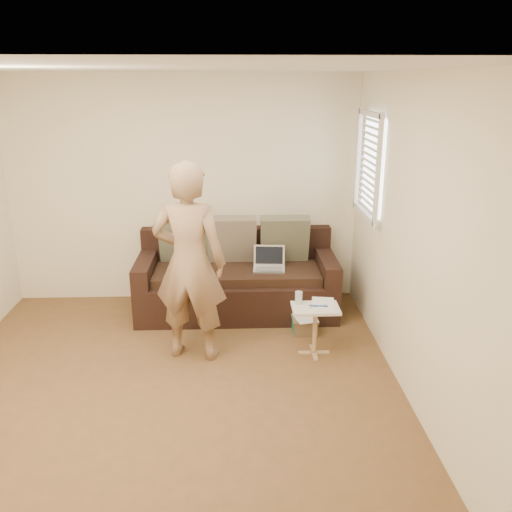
# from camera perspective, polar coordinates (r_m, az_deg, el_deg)

# --- Properties ---
(floor) EXTENTS (4.50, 4.50, 0.00)m
(floor) POSITION_cam_1_polar(r_m,az_deg,el_deg) (4.70, -9.39, -14.67)
(floor) COLOR brown
(floor) RESTS_ON ground
(ceiling) EXTENTS (4.50, 4.50, 0.00)m
(ceiling) POSITION_cam_1_polar(r_m,az_deg,el_deg) (3.96, -11.43, 18.86)
(ceiling) COLOR white
(ceiling) RESTS_ON wall_back
(wall_back) EXTENTS (4.00, 0.00, 4.00)m
(wall_back) POSITION_cam_1_polar(r_m,az_deg,el_deg) (6.31, -7.65, 6.82)
(wall_back) COLOR #F2E3BD
(wall_back) RESTS_ON ground
(wall_front) EXTENTS (4.00, 0.00, 4.00)m
(wall_front) POSITION_cam_1_polar(r_m,az_deg,el_deg) (2.15, -18.48, -17.88)
(wall_front) COLOR #F2E3BD
(wall_front) RESTS_ON ground
(wall_right) EXTENTS (0.00, 4.50, 4.50)m
(wall_right) POSITION_cam_1_polar(r_m,az_deg,el_deg) (4.34, 16.82, 0.93)
(wall_right) COLOR #F2E3BD
(wall_right) RESTS_ON ground
(window_blinds) EXTENTS (0.12, 0.88, 1.08)m
(window_blinds) POSITION_cam_1_polar(r_m,az_deg,el_deg) (5.65, 11.86, 9.38)
(window_blinds) COLOR white
(window_blinds) RESTS_ON wall_right
(sofa) EXTENTS (2.20, 0.95, 0.85)m
(sofa) POSITION_cam_1_polar(r_m,az_deg,el_deg) (6.07, -2.03, -2.10)
(sofa) COLOR black
(sofa) RESTS_ON ground
(pillow_left) EXTENTS (0.55, 0.29, 0.57)m
(pillow_left) POSITION_cam_1_polar(r_m,az_deg,el_deg) (6.20, -7.64, 1.75)
(pillow_left) COLOR #4F533D
(pillow_left) RESTS_ON sofa
(pillow_mid) EXTENTS (0.55, 0.27, 0.57)m
(pillow_mid) POSITION_cam_1_polar(r_m,az_deg,el_deg) (6.15, -2.55, 1.76)
(pillow_mid) COLOR brown
(pillow_mid) RESTS_ON sofa
(pillow_right) EXTENTS (0.55, 0.28, 0.57)m
(pillow_right) POSITION_cam_1_polar(r_m,az_deg,el_deg) (6.17, 3.03, 1.81)
(pillow_right) COLOR #4F533D
(pillow_right) RESTS_ON sofa
(laptop_silver) EXTENTS (0.37, 0.28, 0.23)m
(laptop_silver) POSITION_cam_1_polar(r_m,az_deg,el_deg) (5.96, 1.38, -1.50)
(laptop_silver) COLOR #B7BABC
(laptop_silver) RESTS_ON sofa
(laptop_white) EXTENTS (0.36, 0.32, 0.21)m
(laptop_white) POSITION_cam_1_polar(r_m,az_deg,el_deg) (5.92, -6.79, -1.75)
(laptop_white) COLOR white
(laptop_white) RESTS_ON sofa
(person) EXTENTS (0.76, 0.59, 1.88)m
(person) POSITION_cam_1_polar(r_m,az_deg,el_deg) (4.95, -7.04, -0.69)
(person) COLOR #8F6F4E
(person) RESTS_ON ground
(side_table) EXTENTS (0.44, 0.31, 0.49)m
(side_table) POSITION_cam_1_polar(r_m,az_deg,el_deg) (5.24, 6.21, -7.81)
(side_table) COLOR silver
(side_table) RESTS_ON ground
(drinking_glass) EXTENTS (0.07, 0.07, 0.12)m
(drinking_glass) POSITION_cam_1_polar(r_m,az_deg,el_deg) (5.17, 4.52, -4.41)
(drinking_glass) COLOR silver
(drinking_glass) RESTS_ON side_table
(scissors) EXTENTS (0.20, 0.16, 0.02)m
(scissors) POSITION_cam_1_polar(r_m,az_deg,el_deg) (5.14, 6.60, -5.26)
(scissors) COLOR silver
(scissors) RESTS_ON side_table
(paper_on_table) EXTENTS (0.25, 0.33, 0.00)m
(paper_on_table) POSITION_cam_1_polar(r_m,az_deg,el_deg) (5.22, 7.09, -4.97)
(paper_on_table) COLOR white
(paper_on_table) RESTS_ON side_table
(striped_box) EXTENTS (0.27, 0.27, 0.17)m
(striped_box) POSITION_cam_1_polar(r_m,az_deg,el_deg) (5.72, 5.16, -7.21)
(striped_box) COLOR #B7331B
(striped_box) RESTS_ON ground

